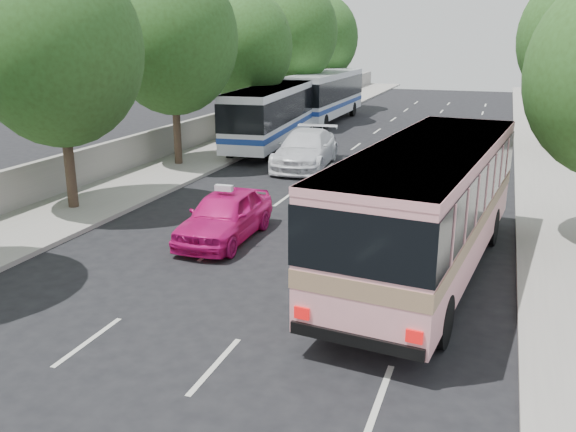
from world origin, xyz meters
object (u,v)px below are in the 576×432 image
at_px(tour_coach_front, 272,111).
at_px(white_pickup, 306,149).
at_px(pink_bus, 429,196).
at_px(tour_coach_rear, 326,92).
at_px(pink_taxi, 225,215).

bearing_deg(tour_coach_front, white_pickup, -57.31).
relative_size(pink_bus, tour_coach_rear, 0.95).
xyz_separation_m(pink_taxi, tour_coach_front, (-4.30, 15.36, 1.23)).
height_order(pink_taxi, tour_coach_front, tour_coach_front).
height_order(pink_taxi, tour_coach_rear, tour_coach_rear).
bearing_deg(pink_taxi, tour_coach_rear, 98.03).
bearing_deg(tour_coach_front, pink_bus, -62.17).
distance_m(tour_coach_front, tour_coach_rear, 10.87).
xyz_separation_m(pink_taxi, tour_coach_rear, (-4.30, 26.24, 1.32)).
distance_m(pink_taxi, tour_coach_front, 16.00).
distance_m(pink_bus, pink_taxi, 6.41).
xyz_separation_m(white_pickup, tour_coach_rear, (-3.37, 15.24, 1.24)).
distance_m(white_pickup, tour_coach_rear, 15.66).
height_order(pink_bus, tour_coach_front, pink_bus).
distance_m(pink_taxi, tour_coach_rear, 26.62).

